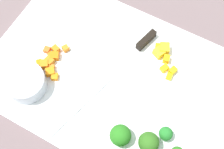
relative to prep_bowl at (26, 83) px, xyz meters
The scene contains 25 objects.
ground_plane 0.19m from the prep_bowl, 35.75° to the left, with size 4.00×4.00×0.00m, color #6F5C5F.
cutting_board 0.19m from the prep_bowl, 35.75° to the left, with size 0.56×0.38×0.01m, color white.
prep_bowl is the anchor object (origin of this frame).
chef_knife 0.22m from the prep_bowl, 42.80° to the left, with size 0.10×0.32×0.02m.
carrot_dice_0 0.07m from the prep_bowl, 81.53° to the left, with size 0.02×0.02×0.01m, color orange.
carrot_dice_1 0.10m from the prep_bowl, 86.32° to the left, with size 0.02×0.01×0.01m, color orange.
carrot_dice_2 0.12m from the prep_bowl, 77.94° to the left, with size 0.01×0.01×0.01m, color orange.
carrot_dice_3 0.06m from the prep_bowl, 47.28° to the left, with size 0.01×0.02×0.01m, color orange.
carrot_dice_4 0.09m from the prep_bowl, 80.96° to the left, with size 0.02×0.02×0.02m, color orange.
carrot_dice_5 0.06m from the prep_bowl, 61.37° to the left, with size 0.02×0.02×0.01m, color orange.
carrot_dice_6 0.10m from the prep_bowl, 96.71° to the left, with size 0.01×0.01×0.01m, color orange.
carrot_dice_7 0.09m from the prep_bowl, 89.01° to the left, with size 0.01×0.01×0.01m, color orange.
carrot_dice_8 0.07m from the prep_bowl, 70.99° to the left, with size 0.01×0.02×0.01m, color orange.
carrot_dice_9 0.06m from the prep_bowl, 84.02° to the left, with size 0.02×0.02×0.02m, color orange.
carrot_dice_10 0.06m from the prep_bowl, 96.81° to the left, with size 0.02×0.01×0.01m, color orange.
pepper_dice_0 0.32m from the prep_bowl, 34.63° to the left, with size 0.01×0.02×0.01m, color yellow.
pepper_dice_1 0.31m from the prep_bowl, 32.35° to the left, with size 0.01×0.01×0.01m, color yellow.
pepper_dice_2 0.30m from the prep_bowl, 43.75° to the left, with size 0.02×0.02×0.02m, color yellow.
pepper_dice_3 0.31m from the prep_bowl, 46.51° to the left, with size 0.02×0.01×0.01m, color yellow.
pepper_dice_4 0.31m from the prep_bowl, 40.03° to the left, with size 0.01×0.02×0.02m, color yellow.
pepper_dice_5 0.32m from the prep_bowl, 44.66° to the left, with size 0.02×0.02×0.02m, color yellow.
pepper_dice_6 0.31m from the prep_bowl, 36.24° to the left, with size 0.01×0.02×0.01m, color yellow.
broccoli_floret_0 0.29m from the prep_bowl, ahead, with size 0.04×0.04×0.05m.
broccoli_floret_3 0.23m from the prep_bowl, ahead, with size 0.04×0.04×0.04m.
broccoli_floret_4 0.31m from the prep_bowl, ahead, with size 0.03×0.03×0.03m.
Camera 1 is at (0.13, -0.24, 0.62)m, focal length 48.01 mm.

